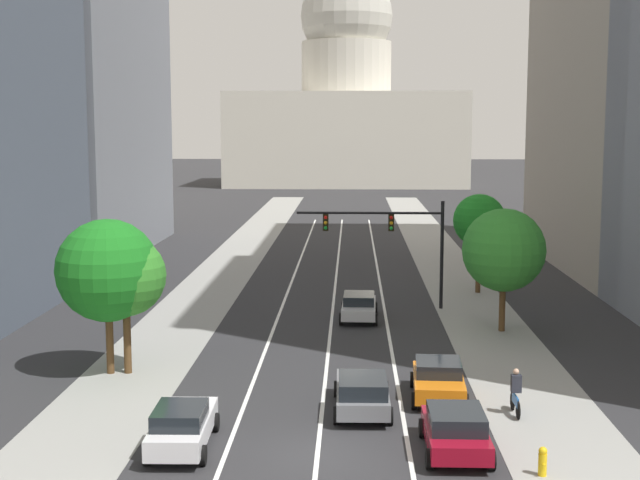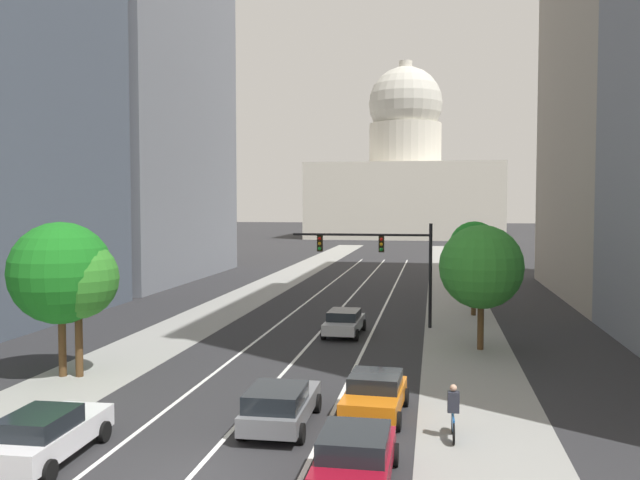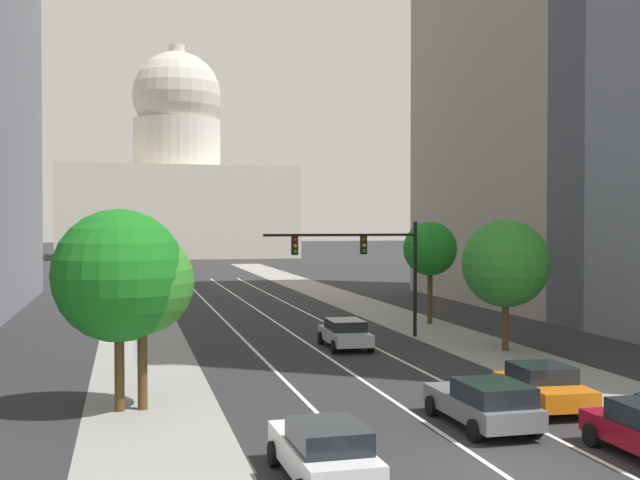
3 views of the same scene
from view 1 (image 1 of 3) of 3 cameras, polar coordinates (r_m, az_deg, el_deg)
name	(u,v)px [view 1 (image 1 of 3)]	position (r m, az deg, el deg)	size (l,w,h in m)	color
ground_plane	(338,262)	(67.96, 1.15, -1.41)	(400.00, 400.00, 0.00)	#2B2B2D
sidewalk_left	(223,272)	(63.68, -6.23, -2.05)	(4.40, 130.00, 0.01)	gray
sidewalk_right	(451,273)	(63.41, 8.42, -2.13)	(4.40, 130.00, 0.01)	gray
lane_stripe_left	(285,300)	(53.33, -2.29, -3.87)	(0.16, 90.00, 0.01)	white
lane_stripe_center	(334,300)	(53.19, 0.89, -3.90)	(0.16, 90.00, 0.01)	white
lane_stripe_right	(383,301)	(53.22, 4.07, -3.91)	(0.16, 90.00, 0.01)	white
office_tower_far_left	(38,35)	(76.30, -17.72, 12.49)	(16.65, 26.20, 35.17)	gray
capitol_building	(346,110)	(154.80, 1.70, 8.39)	(40.32, 23.55, 37.76)	beige
car_orange	(438,379)	(34.79, 7.62, -8.87)	(2.26, 4.11, 1.45)	orange
car_white	(182,425)	(29.73, -8.86, -11.70)	(2.02, 4.57, 1.52)	silver
car_gray	(362,392)	(32.90, 2.74, -9.74)	(2.14, 4.64, 1.49)	slate
car_crimson	(456,430)	(29.32, 8.72, -12.00)	(2.11, 4.10, 1.47)	maroon
car_silver	(359,306)	(48.07, 2.52, -4.25)	(2.10, 4.44, 1.40)	#B2B5BA
traffic_signal_mast	(394,233)	(50.45, 4.79, 0.46)	(8.38, 0.39, 6.19)	black
fire_hydrant	(543,461)	(28.18, 14.14, -13.63)	(0.26, 0.35, 0.91)	yellow
cyclist	(516,392)	(33.34, 12.49, -9.54)	(0.36, 1.70, 1.72)	black
street_tree_near_right	(479,221)	(55.87, 10.22, 1.23)	(3.28, 3.28, 6.20)	#51381E
street_tree_mid_right	(504,250)	(45.63, 11.74, -0.64)	(4.21, 4.21, 6.30)	#51381E
street_tree_mid_left	(125,276)	(37.98, -12.41, -2.30)	(3.40, 3.40, 5.90)	#51381E
street_tree_near_left	(108,271)	(38.06, -13.52, -1.93)	(4.32, 4.32, 6.60)	#51381E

